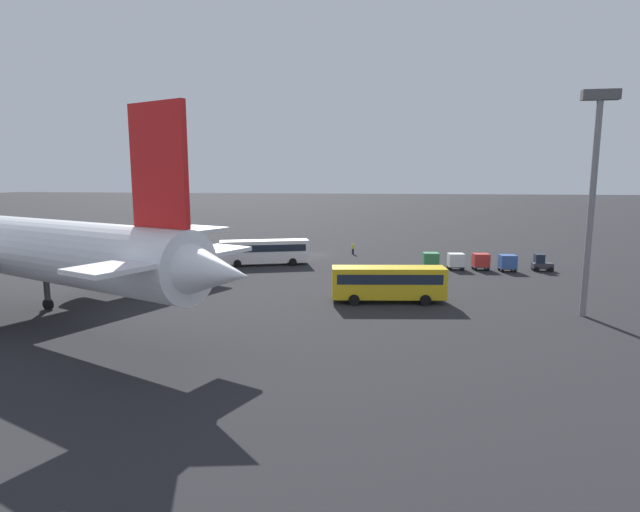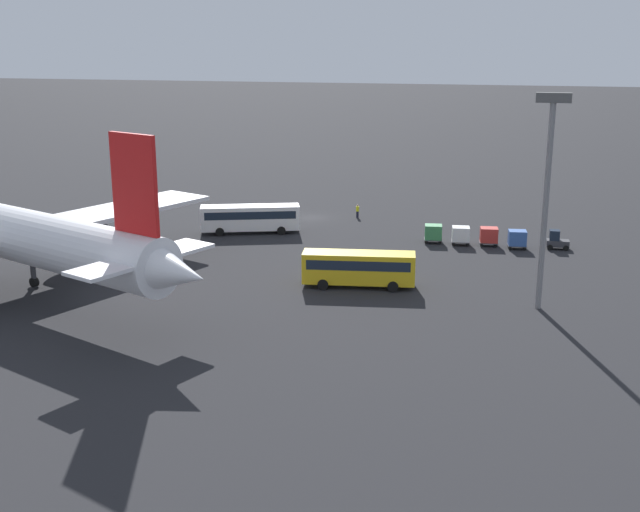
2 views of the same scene
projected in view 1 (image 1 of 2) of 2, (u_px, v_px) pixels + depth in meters
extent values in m
plane|color=#232326|center=(314.00, 255.00, 75.07)|extent=(600.00, 600.00, 0.00)
cone|color=silver|center=(208.00, 271.00, 28.87)|extent=(7.21, 6.20, 4.20)
cube|color=silver|center=(138.00, 236.00, 51.29)|extent=(13.67, 21.91, 0.44)
cube|color=red|center=(158.00, 166.00, 29.84)|extent=(4.40, 2.10, 7.46)
cube|color=silver|center=(168.00, 259.00, 30.47)|extent=(7.63, 12.44, 0.28)
cylinder|color=#38383D|center=(104.00, 254.00, 49.54)|extent=(6.10, 4.49, 2.56)
cylinder|color=#38383D|center=(47.00, 289.00, 43.48)|extent=(0.50, 0.50, 3.73)
cylinder|color=black|center=(48.00, 304.00, 43.70)|extent=(1.02, 0.81, 0.90)
cube|color=white|center=(265.00, 251.00, 65.93)|extent=(11.80, 6.24, 2.84)
cube|color=#192333|center=(264.00, 247.00, 65.85)|extent=(10.94, 5.97, 0.91)
cylinder|color=black|center=(237.00, 264.00, 64.20)|extent=(1.04, 0.61, 1.00)
cylinder|color=black|center=(237.00, 260.00, 66.79)|extent=(1.04, 0.61, 1.00)
cylinder|color=black|center=(293.00, 262.00, 65.49)|extent=(1.04, 0.61, 1.00)
cylinder|color=black|center=(290.00, 259.00, 68.08)|extent=(1.04, 0.61, 1.00)
cube|color=gold|center=(388.00, 282.00, 46.09)|extent=(10.65, 4.01, 2.84)
cube|color=#192333|center=(388.00, 277.00, 46.01)|extent=(9.84, 3.93, 0.91)
cylinder|color=black|center=(354.00, 300.00, 45.02)|extent=(1.03, 0.44, 1.00)
cylinder|color=black|center=(353.00, 293.00, 47.65)|extent=(1.03, 0.44, 1.00)
cylinder|color=black|center=(426.00, 300.00, 44.95)|extent=(1.03, 0.44, 1.00)
cylinder|color=black|center=(420.00, 293.00, 47.58)|extent=(1.03, 0.44, 1.00)
cube|color=#333338|center=(542.00, 266.00, 61.78)|extent=(2.44, 1.38, 0.70)
cube|color=#192333|center=(539.00, 259.00, 61.69)|extent=(1.12, 1.21, 1.10)
cylinder|color=black|center=(537.00, 269.00, 61.25)|extent=(0.61, 0.24, 0.60)
cylinder|color=black|center=(533.00, 267.00, 62.62)|extent=(0.61, 0.24, 0.60)
cylinder|color=black|center=(551.00, 270.00, 61.05)|extent=(0.61, 0.24, 0.60)
cylinder|color=black|center=(547.00, 268.00, 62.42)|extent=(0.61, 0.24, 0.60)
cylinder|color=#1E1E2D|center=(353.00, 251.00, 75.40)|extent=(0.32, 0.32, 0.85)
cylinder|color=yellow|center=(353.00, 247.00, 75.29)|extent=(0.38, 0.38, 0.65)
sphere|color=tan|center=(353.00, 244.00, 75.22)|extent=(0.24, 0.24, 0.24)
cube|color=#38383D|center=(507.00, 268.00, 61.47)|extent=(2.18, 1.91, 0.10)
cube|color=#33569E|center=(508.00, 261.00, 61.34)|extent=(2.08, 1.82, 1.60)
cylinder|color=black|center=(503.00, 271.00, 60.90)|extent=(0.37, 0.16, 0.36)
cylinder|color=black|center=(499.00, 269.00, 62.16)|extent=(0.37, 0.16, 0.36)
cylinder|color=black|center=(515.00, 271.00, 60.85)|extent=(0.37, 0.16, 0.36)
cylinder|color=black|center=(512.00, 269.00, 62.11)|extent=(0.37, 0.16, 0.36)
cube|color=#38383D|center=(481.00, 267.00, 62.53)|extent=(2.18, 1.91, 0.10)
cube|color=#B72D28|center=(481.00, 260.00, 62.40)|extent=(2.08, 1.82, 1.60)
cylinder|color=black|center=(476.00, 269.00, 61.96)|extent=(0.37, 0.16, 0.36)
cylinder|color=black|center=(473.00, 268.00, 63.22)|extent=(0.37, 0.16, 0.36)
cylinder|color=black|center=(488.00, 269.00, 61.91)|extent=(0.37, 0.16, 0.36)
cylinder|color=black|center=(485.00, 268.00, 63.17)|extent=(0.37, 0.16, 0.36)
cube|color=#38383D|center=(456.00, 266.00, 62.67)|extent=(2.18, 1.91, 0.10)
cube|color=silver|center=(456.00, 260.00, 62.53)|extent=(2.08, 1.82, 1.60)
cylinder|color=black|center=(451.00, 269.00, 62.09)|extent=(0.37, 0.16, 0.36)
cylinder|color=black|center=(448.00, 267.00, 63.36)|extent=(0.37, 0.16, 0.36)
cylinder|color=black|center=(463.00, 269.00, 62.04)|extent=(0.37, 0.16, 0.36)
cylinder|color=black|center=(460.00, 267.00, 63.31)|extent=(0.37, 0.16, 0.36)
cube|color=#38383D|center=(431.00, 266.00, 63.33)|extent=(2.18, 1.91, 0.10)
cube|color=#38844C|center=(431.00, 259.00, 63.20)|extent=(2.08, 1.82, 1.60)
cylinder|color=black|center=(425.00, 268.00, 62.76)|extent=(0.37, 0.16, 0.36)
cylinder|color=black|center=(424.00, 266.00, 64.03)|extent=(0.37, 0.16, 0.36)
cylinder|color=black|center=(437.00, 268.00, 62.71)|extent=(0.37, 0.16, 0.36)
cylinder|color=black|center=(435.00, 266.00, 63.98)|extent=(0.37, 0.16, 0.36)
cylinder|color=slate|center=(591.00, 211.00, 40.38)|extent=(0.50, 0.50, 17.45)
cube|color=#4C4C4C|center=(601.00, 95.00, 38.97)|extent=(2.80, 0.70, 0.80)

